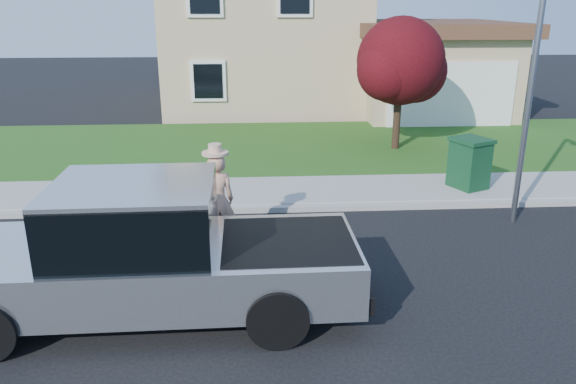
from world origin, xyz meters
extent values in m
plane|color=black|center=(0.00, 0.00, 0.00)|extent=(80.00, 80.00, 0.00)
cube|color=gray|center=(1.00, 2.90, 0.06)|extent=(40.00, 0.20, 0.12)
cube|color=gray|center=(1.00, 4.00, 0.07)|extent=(40.00, 2.00, 0.15)
cube|color=#1F5016|center=(1.00, 8.50, 0.05)|extent=(40.00, 7.00, 0.10)
cube|color=tan|center=(0.00, 17.00, 3.20)|extent=(8.00, 9.00, 6.40)
cube|color=tan|center=(6.50, 14.00, 1.60)|extent=(5.50, 6.00, 3.20)
cube|color=white|center=(6.50, 10.98, 1.25)|extent=(4.60, 0.12, 2.30)
cube|color=#4C2D1E|center=(6.50, 14.00, 3.40)|extent=(6.20, 6.80, 0.50)
cube|color=black|center=(-2.20, 12.45, 1.60)|extent=(1.30, 0.10, 1.50)
cylinder|color=black|center=(-4.05, -0.29, 0.42)|extent=(0.84, 0.33, 0.84)
cylinder|color=black|center=(-0.30, -2.17, 0.42)|extent=(0.84, 0.33, 0.84)
cylinder|color=black|center=(-0.33, -0.24, 0.42)|extent=(0.84, 0.33, 0.84)
cube|color=silver|center=(-2.10, -1.23, 0.72)|extent=(6.01, 2.18, 0.76)
cube|color=black|center=(-2.26, -1.23, 1.52)|extent=(2.23, 1.98, 0.89)
cube|color=silver|center=(-2.26, -1.23, 1.98)|extent=(2.23, 1.98, 0.08)
cube|color=black|center=(-0.11, -1.20, 1.08)|extent=(1.91, 1.81, 0.06)
cube|color=black|center=(0.92, -1.19, 0.52)|extent=(0.15, 1.99, 0.26)
cube|color=black|center=(-3.11, -0.11, 1.42)|extent=(0.13, 0.23, 0.19)
imported|color=#E4A17D|center=(-1.26, 1.14, 0.90)|extent=(0.74, 0.58, 1.80)
cylinder|color=#D5AA88|center=(-1.26, 1.14, 1.82)|extent=(0.48, 0.48, 0.05)
cylinder|color=#D5AA88|center=(-1.26, 1.14, 1.89)|extent=(0.24, 0.24, 0.17)
cylinder|color=black|center=(3.79, 7.92, 1.00)|extent=(0.22, 0.22, 1.79)
sphere|color=#460F13|center=(3.79, 7.92, 2.73)|extent=(2.57, 2.57, 2.57)
sphere|color=#460F13|center=(4.34, 8.26, 2.39)|extent=(1.90, 1.90, 1.90)
sphere|color=#460F13|center=(3.34, 7.58, 2.51)|extent=(1.79, 1.79, 1.79)
cube|color=#0F381C|center=(4.54, 3.87, 0.71)|extent=(0.93, 0.98, 1.11)
cube|color=#0F381C|center=(4.54, 3.87, 1.31)|extent=(1.02, 1.07, 0.09)
cylinder|color=slate|center=(4.84, 2.00, 2.52)|extent=(0.12, 0.12, 5.04)
camera|label=1|loc=(-0.57, -8.66, 4.38)|focal=35.00mm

